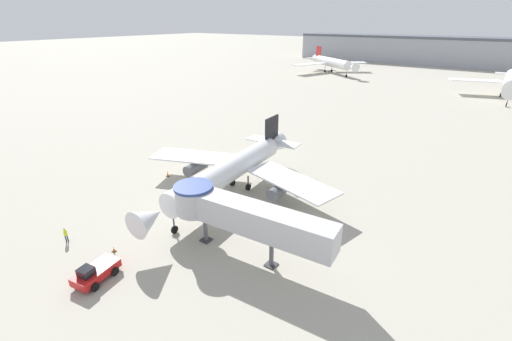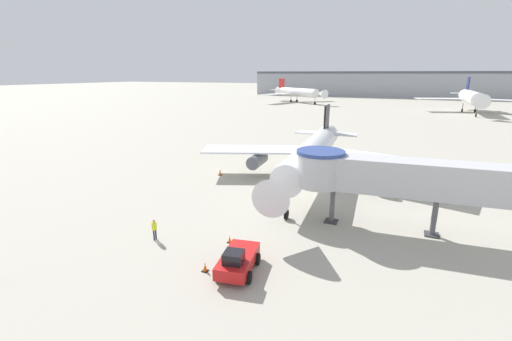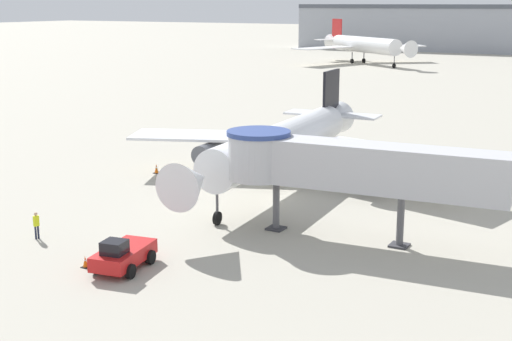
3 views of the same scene
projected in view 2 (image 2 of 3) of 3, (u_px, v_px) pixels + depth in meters
name	position (u px, v px, depth m)	size (l,w,h in m)	color
ground_plane	(309.00, 193.00, 37.71)	(800.00, 800.00, 0.00)	#A8A393
main_airplane	(312.00, 154.00, 40.18)	(29.69, 29.78, 8.33)	silver
jet_bridge	(387.00, 175.00, 27.73)	(17.61, 4.67, 6.40)	#B7B7BC
pushback_tug_red	(238.00, 260.00, 22.46)	(2.86, 4.45, 1.92)	red
traffic_cone_near_nose	(230.00, 239.00, 26.55)	(0.37, 0.37, 0.62)	black
traffic_cone_port_wing	(220.00, 172.00, 44.19)	(0.49, 0.49, 0.80)	black
traffic_cone_apron_front	(205.00, 267.00, 22.68)	(0.41, 0.41, 0.68)	black
ground_crew_marshaller	(154.00, 228.00, 26.81)	(0.28, 0.37, 1.72)	#1E2338
background_jet_red_tail	(297.00, 92.00, 153.63)	(30.96, 30.97, 10.34)	white
background_jet_navy_tail	(472.00, 98.00, 112.32)	(34.63, 34.23, 11.51)	white
terminal_building	(392.00, 84.00, 190.20)	(154.93, 20.23, 13.80)	#999EA8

